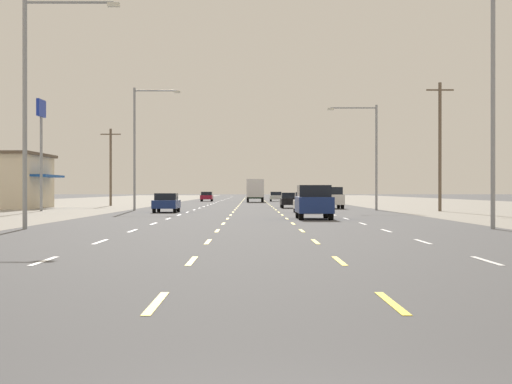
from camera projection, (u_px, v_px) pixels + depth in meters
The scene contains 19 objects.
ground_plane at pixel (256, 210), 71.62m from camera, with size 572.00×572.00×0.00m, color #4C4C4F.
lane_markings at pixel (254, 203), 110.12m from camera, with size 10.64×227.60×0.01m.
signal_span_wire at pixel (270, 7), 16.28m from camera, with size 26.14×0.53×8.76m.
suv_inner_right_nearest at pixel (314, 201), 49.58m from camera, with size 1.98×4.90×1.98m.
hatchback_inner_right_near at pixel (306, 202), 63.29m from camera, with size 1.72×3.90×1.54m.
sedan_far_left_mid at pixel (166, 202), 64.68m from camera, with size 1.80×4.50×1.46m.
suv_far_right_midfar at pixel (331, 197), 78.06m from camera, with size 1.98×4.90×1.98m.
sedan_inner_right_far at pixel (290, 200), 80.48m from camera, with size 1.80×4.50×1.46m.
suv_far_right_farther at pixel (313, 196), 99.63m from camera, with size 1.98×4.90×1.98m.
box_truck_center_turn_farthest at pixel (255, 189), 120.16m from camera, with size 2.40×7.20×3.23m.
sedan_inner_right_distant_a at pixel (276, 196), 128.90m from camera, with size 1.80×4.50×1.46m.
sedan_far_left_distant_b at pixel (207, 196), 129.12m from camera, with size 1.80×4.50×1.46m.
pole_sign_left_row_2 at pixel (41, 126), 68.26m from camera, with size 0.24×2.29×8.98m.
streetlight_left_row_0 at pixel (34, 95), 36.74m from camera, with size 4.20×0.26×10.07m.
streetlight_right_row_0 at pixel (483, 88), 36.84m from camera, with size 4.56×0.26×10.61m.
streetlight_left_row_1 at pixel (139, 140), 71.12m from camera, with size 3.94×0.26×10.28m.
streetlight_right_row_1 at pixel (371, 149), 71.23m from camera, with size 4.22×0.26×8.85m.
utility_pole_right_row_1 at pixel (440, 144), 68.01m from camera, with size 2.20×0.26×10.32m.
utility_pole_left_row_2 at pixel (111, 165), 92.43m from camera, with size 2.20×0.26×8.39m.
Camera 1 is at (-0.33, -5.62, 1.68)m, focal length 59.66 mm.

